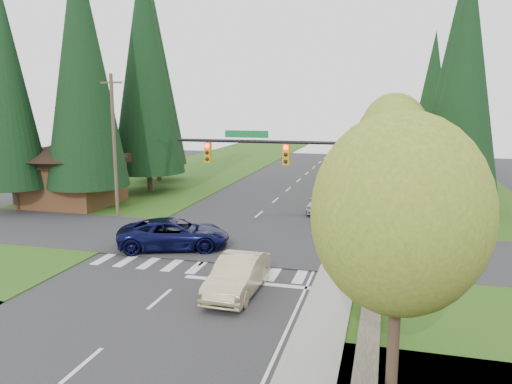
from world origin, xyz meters
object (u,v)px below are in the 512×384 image
at_px(suv_navy, 174,234).
at_px(parked_car_b, 334,182).
at_px(parked_car_a, 324,201).
at_px(parked_car_c, 349,175).
at_px(parked_car_e, 348,163).
at_px(sedan_champagne, 238,275).
at_px(parked_car_d, 352,171).

distance_m(suv_navy, parked_car_b, 22.54).
relative_size(parked_car_a, parked_car_c, 1.16).
xyz_separation_m(suv_navy, parked_car_b, (6.59, 21.56, -0.11)).
bearing_deg(suv_navy, parked_car_c, -34.78).
height_order(parked_car_b, parked_car_e, parked_car_b).
distance_m(sedan_champagne, parked_car_e, 42.57).
bearing_deg(parked_car_b, parked_car_d, 86.16).
relative_size(parked_car_a, parked_car_e, 1.01).
distance_m(suv_navy, parked_car_a, 13.55).
relative_size(parked_car_b, parked_car_d, 1.29).
relative_size(sedan_champagne, parked_car_d, 1.23).
bearing_deg(parked_car_e, parked_car_b, -86.54).
distance_m(parked_car_c, parked_car_e, 10.51).
relative_size(sedan_champagne, parked_car_e, 1.05).
height_order(suv_navy, parked_car_a, suv_navy).
bearing_deg(parked_car_a, sedan_champagne, -90.38).
distance_m(sedan_champagne, parked_car_c, 32.17).
distance_m(sedan_champagne, parked_car_a, 17.18).
xyz_separation_m(suv_navy, parked_car_e, (6.59, 37.14, -0.18)).
xyz_separation_m(sedan_champagne, parked_car_a, (1.49, 17.12, -0.01)).
distance_m(parked_car_b, parked_car_c, 5.20).
distance_m(parked_car_a, parked_car_d, 18.47).
bearing_deg(sedan_champagne, parked_car_e, 89.44).
relative_size(suv_navy, parked_car_a, 1.31).
bearing_deg(parked_car_d, parked_car_e, 93.82).
xyz_separation_m(parked_car_c, parked_car_d, (0.04, 3.48, 0.01)).
bearing_deg(parked_car_c, parked_car_a, -85.31).
height_order(parked_car_c, parked_car_e, parked_car_e).
height_order(sedan_champagne, parked_car_e, sedan_champagne).
distance_m(parked_car_c, parked_car_d, 3.48).
bearing_deg(parked_car_e, sedan_champagne, -88.20).
bearing_deg(parked_car_d, parked_car_b, -100.66).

